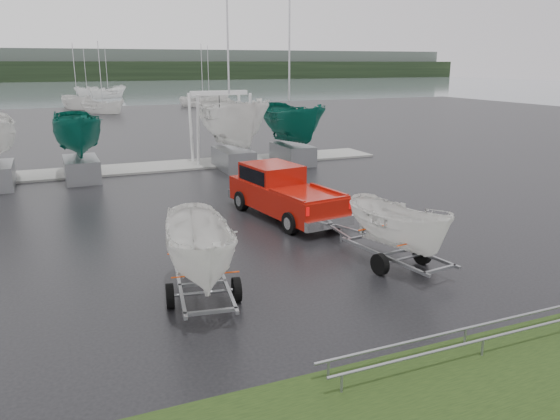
% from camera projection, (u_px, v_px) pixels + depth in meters
% --- Properties ---
extents(ground_plane, '(120.00, 120.00, 0.00)m').
position_uv_depth(ground_plane, '(175.00, 239.00, 18.03)').
color(ground_plane, black).
rests_on(ground_plane, ground).
extents(lake, '(300.00, 300.00, 0.00)m').
position_uv_depth(lake, '(62.00, 92.00, 106.80)').
color(lake, slate).
rests_on(lake, ground).
extents(dock, '(30.00, 3.00, 0.12)m').
position_uv_depth(dock, '(122.00, 169.00, 29.56)').
color(dock, gray).
rests_on(dock, ground).
extents(treeline, '(300.00, 8.00, 6.00)m').
position_uv_depth(treeline, '(53.00, 71.00, 168.15)').
color(treeline, black).
rests_on(treeline, ground).
extents(far_hill, '(300.00, 6.00, 10.00)m').
position_uv_depth(far_hill, '(51.00, 65.00, 174.72)').
color(far_hill, '#4C5651').
rests_on(far_hill, ground).
extents(pickup_truck, '(2.72, 5.90, 1.89)m').
position_uv_depth(pickup_truck, '(281.00, 190.00, 20.57)').
color(pickup_truck, '#971108').
rests_on(pickup_truck, ground).
extents(trailer_hitched, '(1.85, 3.73, 4.28)m').
position_uv_depth(trailer_hitched, '(401.00, 187.00, 14.99)').
color(trailer_hitched, gray).
rests_on(trailer_hitched, ground).
extents(trailer_parked, '(1.89, 3.74, 4.81)m').
position_uv_depth(trailer_parked, '(199.00, 197.00, 12.70)').
color(trailer_parked, gray).
rests_on(trailer_parked, ground).
extents(boat_hoist, '(3.30, 2.18, 4.12)m').
position_uv_depth(boat_hoist, '(220.00, 117.00, 30.99)').
color(boat_hoist, silver).
rests_on(boat_hoist, ground).
extents(keelboat_1, '(2.27, 3.20, 7.13)m').
position_uv_depth(keelboat_1, '(76.00, 107.00, 26.22)').
color(keelboat_1, gray).
rests_on(keelboat_1, ground).
extents(keelboat_2, '(2.83, 3.20, 11.01)m').
position_uv_depth(keelboat_2, '(232.00, 85.00, 28.78)').
color(keelboat_2, gray).
rests_on(keelboat_2, ground).
extents(keelboat_3, '(2.40, 3.20, 10.56)m').
position_uv_depth(keelboat_3, '(293.00, 97.00, 30.62)').
color(keelboat_3, gray).
rests_on(keelboat_3, ground).
extents(mast_rack_2, '(7.00, 0.56, 0.06)m').
position_uv_depth(mast_rack_2, '(474.00, 334.00, 11.02)').
color(mast_rack_2, gray).
rests_on(mast_rack_2, ground).
extents(moored_boat_1, '(3.44, 3.49, 11.73)m').
position_uv_depth(moored_boat_1, '(78.00, 109.00, 69.14)').
color(moored_boat_1, silver).
rests_on(moored_boat_1, ground).
extents(moored_boat_2, '(3.59, 3.61, 11.40)m').
position_uv_depth(moored_boat_2, '(103.00, 113.00, 63.14)').
color(moored_boat_2, silver).
rests_on(moored_boat_2, ground).
extents(moored_boat_3, '(3.08, 3.05, 11.13)m').
position_uv_depth(moored_boat_3, '(203.00, 106.00, 72.40)').
color(moored_boat_3, silver).
rests_on(moored_boat_3, ground).
extents(moored_boat_5, '(4.21, 4.20, 11.91)m').
position_uv_depth(moored_boat_5, '(109.00, 98.00, 90.33)').
color(moored_boat_5, silver).
rests_on(moored_boat_5, ground).
extents(moored_boat_6, '(3.47, 3.48, 11.26)m').
position_uv_depth(moored_boat_6, '(87.00, 95.00, 97.44)').
color(moored_boat_6, silver).
rests_on(moored_boat_6, ground).
extents(moored_boat_7, '(3.64, 3.65, 11.38)m').
position_uv_depth(moored_boat_7, '(209.00, 103.00, 79.05)').
color(moored_boat_7, silver).
rests_on(moored_boat_7, ground).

